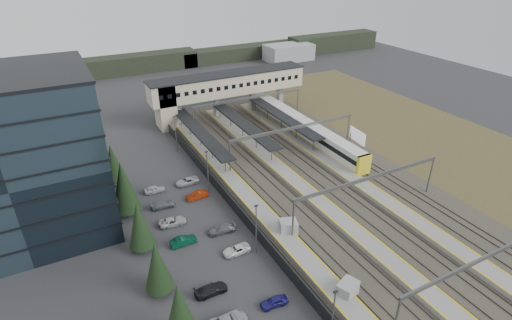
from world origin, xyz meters
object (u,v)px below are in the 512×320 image
relay_cabin_near (347,290)px  relay_cabin_far (288,228)px  train (302,127)px  office_building (10,161)px  footbridge (218,87)px  billboard (357,137)px

relay_cabin_near → relay_cabin_far: size_ratio=1.00×
relay_cabin_far → train: bearing=53.4°
office_building → relay_cabin_near: bearing=-43.5°
relay_cabin_near → relay_cabin_far: bearing=89.9°
footbridge → office_building: bearing=-145.5°
relay_cabin_near → billboard: size_ratio=0.59×
relay_cabin_near → footbridge: bearing=81.3°
footbridge → billboard: (18.74, -30.62, -4.99)m
relay_cabin_far → train: train is taller
footbridge → relay_cabin_far: bearing=-101.1°
footbridge → billboard: size_ratio=7.55×
office_building → footbridge: size_ratio=0.60×
relay_cabin_near → train: size_ratio=0.07×
train → relay_cabin_near: bearing=-116.8°
office_building → relay_cabin_near: 48.36m
relay_cabin_far → billboard: billboard is taller
train → billboard: (6.45, -11.45, 0.73)m
billboard → train: bearing=119.4°
footbridge → train: bearing=-57.3°
footbridge → train: 23.48m
footbridge → billboard: bearing=-58.5°
office_building → relay_cabin_near: size_ratio=7.68×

